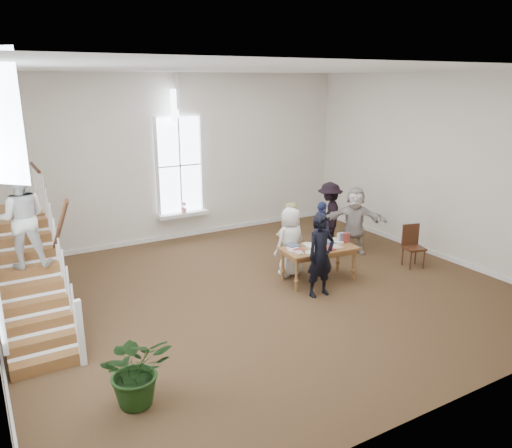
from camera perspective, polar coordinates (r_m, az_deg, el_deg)
ground at (r=10.61m, az=0.79°, el=-7.82°), size 10.00×10.00×0.00m
room_shell at (r=14.19m, az=-8.34°, el=0.01°), size 10.49×10.00×10.00m
staircase at (r=9.47m, az=-24.91°, el=-1.90°), size 1.10×4.10×2.92m
library_table at (r=11.06m, az=7.13°, el=-3.05°), size 1.72×0.98×0.84m
police_officer at (r=10.26m, az=7.40°, el=-3.61°), size 0.63×0.42×1.73m
elderly_woman at (r=11.29m, az=3.96°, el=-2.03°), size 0.82×0.57×1.58m
person_yellow at (r=11.85m, az=3.81°, el=-1.19°), size 0.84×0.71×1.56m
woman_cluster_a at (r=12.59m, az=7.47°, el=-0.59°), size 0.51×0.88×1.42m
woman_cluster_b at (r=13.24m, az=8.39°, el=0.98°), size 1.13×1.31×1.76m
woman_cluster_c at (r=12.96m, az=11.20°, el=0.42°), size 1.55×1.42×1.72m
floor_plant at (r=7.24m, az=-13.46°, el=-15.80°), size 1.07×0.97×1.07m
side_chair at (r=12.46m, az=17.44°, el=-2.10°), size 0.54×0.54×1.01m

